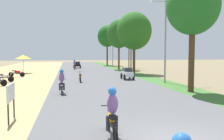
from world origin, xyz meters
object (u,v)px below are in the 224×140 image
(median_tree_nearest, at_px, (193,7))
(median_tree_fourth, at_px, (107,36))
(street_signboard, at_px, (11,95))
(median_tree_third, at_px, (119,34))
(motorbike_ahead_fifth, at_px, (74,65))
(utility_pole_near, at_px, (129,43))
(parked_motorbike_third, at_px, (4,77))
(motorbike_ahead_third, at_px, (62,82))
(streetlamp_mid, at_px, (113,44))
(median_tree_second, at_px, (134,31))
(utility_pole_far, at_px, (131,43))
(vendor_umbrella, at_px, (23,57))
(motorbike_ahead_fourth, at_px, (80,77))
(car_hatchback_white, at_px, (127,73))
(streetlamp_near, at_px, (165,35))
(motorbike_ahead_second, at_px, (112,114))
(car_sedan_black, at_px, (78,64))
(parked_motorbike_fourth, at_px, (17,73))

(median_tree_nearest, relative_size, median_tree_fourth, 0.88)
(street_signboard, distance_m, median_tree_third, 31.83)
(motorbike_ahead_fifth, bearing_deg, utility_pole_near, 27.43)
(parked_motorbike_third, height_order, utility_pole_near, utility_pole_near)
(parked_motorbike_third, distance_m, median_tree_nearest, 17.72)
(parked_motorbike_third, xyz_separation_m, motorbike_ahead_third, (5.52, -7.66, 0.30))
(street_signboard, xyz_separation_m, streetlamp_mid, (11.27, 36.40, 3.64))
(median_tree_nearest, relative_size, utility_pole_near, 0.87)
(median_tree_second, bearing_deg, utility_pole_far, 76.84)
(vendor_umbrella, distance_m, motorbike_ahead_fourth, 13.97)
(median_tree_third, height_order, motorbike_ahead_third, median_tree_third)
(motorbike_ahead_fifth, bearing_deg, utility_pole_far, 5.34)
(median_tree_third, relative_size, car_hatchback_white, 4.25)
(utility_pole_far, bearing_deg, median_tree_second, -103.16)
(streetlamp_near, relative_size, utility_pole_near, 0.83)
(median_tree_fourth, xyz_separation_m, motorbike_ahead_second, (-7.70, -46.13, -5.86))
(streetlamp_mid, xyz_separation_m, car_sedan_black, (-7.09, -2.21, -4.00))
(utility_pole_far, bearing_deg, street_signboard, -113.65)
(motorbike_ahead_second, height_order, motorbike_ahead_fourth, motorbike_ahead_second)
(utility_pole_far, bearing_deg, car_hatchback_white, -106.63)
(median_tree_second, bearing_deg, motorbike_ahead_fourth, -132.67)
(motorbike_ahead_fifth, bearing_deg, motorbike_ahead_second, -89.66)
(street_signboard, xyz_separation_m, median_tree_third, (11.00, 29.45, 5.01))
(median_tree_fourth, height_order, utility_pole_far, median_tree_fourth)
(parked_motorbike_third, xyz_separation_m, median_tree_nearest, (14.54, -8.51, 5.49))
(median_tree_nearest, height_order, motorbike_ahead_third, median_tree_nearest)
(median_tree_fourth, height_order, streetlamp_mid, median_tree_fourth)
(median_tree_nearest, height_order, car_sedan_black, median_tree_nearest)
(car_hatchback_white, bearing_deg, utility_pole_far, 73.37)
(median_tree_second, distance_m, utility_pole_far, 10.40)
(streetlamp_near, relative_size, motorbike_ahead_fourth, 4.25)
(motorbike_ahead_fourth, bearing_deg, motorbike_ahead_third, -103.81)
(car_hatchback_white, bearing_deg, motorbike_ahead_second, -106.19)
(motorbike_ahead_third, bearing_deg, parked_motorbike_third, 125.77)
(parked_motorbike_fourth, height_order, median_tree_nearest, median_tree_nearest)
(median_tree_third, xyz_separation_m, motorbike_ahead_fifth, (-7.54, 0.63, -5.26))
(median_tree_third, bearing_deg, motorbike_ahead_third, -111.34)
(street_signboard, distance_m, vendor_umbrella, 24.70)
(streetlamp_near, bearing_deg, motorbike_ahead_fifth, 111.92)
(utility_pole_near, height_order, motorbike_ahead_third, utility_pole_near)
(median_tree_third, relative_size, streetlamp_mid, 1.04)
(median_tree_fourth, height_order, motorbike_ahead_fifth, median_tree_fourth)
(utility_pole_near, height_order, car_hatchback_white, utility_pole_near)
(median_tree_nearest, height_order, median_tree_third, median_tree_third)
(median_tree_third, distance_m, car_sedan_black, 9.89)
(parked_motorbike_third, height_order, car_hatchback_white, car_hatchback_white)
(median_tree_nearest, bearing_deg, motorbike_ahead_fifth, 106.70)
(car_sedan_black, bearing_deg, parked_motorbike_fourth, -116.63)
(median_tree_second, distance_m, streetlamp_mid, 15.48)
(utility_pole_far, distance_m, car_sedan_black, 10.65)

